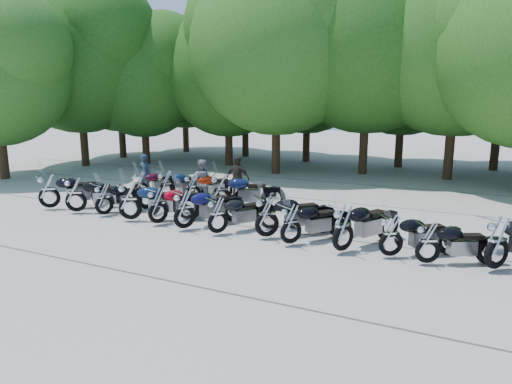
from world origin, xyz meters
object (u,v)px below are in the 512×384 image
at_px(motorcycle_7, 267,215).
at_px(rider_2, 238,178).
at_px(motorcycle_0, 49,190).
at_px(motorcycle_15, 167,184).
at_px(rider_0, 145,174).
at_px(motorcycle_4, 158,204).
at_px(motorcycle_10, 391,234).
at_px(motorcycle_17, 221,190).
at_px(motorcycle_5, 184,208).
at_px(motorcycle_6, 218,214).
at_px(motorcycle_11, 428,241).
at_px(motorcycle_16, 193,187).
at_px(motorcycle_1, 76,193).
at_px(motorcycle_9, 343,226).
at_px(motorcycle_12, 498,241).
at_px(motorcycle_8, 291,223).
at_px(rider_1, 201,181).
at_px(motorcycle_2, 104,198).
at_px(motorcycle_3, 130,200).
at_px(motorcycle_14, 141,183).

xyz_separation_m(motorcycle_7, rider_2, (-3.05, 4.03, 0.16)).
distance_m(motorcycle_0, motorcycle_15, 4.06).
xyz_separation_m(motorcycle_15, rider_0, (-1.75, 0.92, 0.14)).
xyz_separation_m(rider_0, rider_2, (4.03, 0.49, 0.03)).
distance_m(motorcycle_4, motorcycle_15, 3.28).
distance_m(motorcycle_10, motorcycle_17, 6.69).
height_order(motorcycle_5, motorcycle_6, motorcycle_5).
bearing_deg(motorcycle_11, motorcycle_16, 43.66).
distance_m(motorcycle_1, motorcycle_17, 4.89).
bearing_deg(motorcycle_11, motorcycle_4, 62.12).
bearing_deg(motorcycle_6, motorcycle_17, -28.31).
distance_m(motorcycle_6, motorcycle_10, 4.76).
height_order(motorcycle_7, motorcycle_15, motorcycle_7).
xyz_separation_m(motorcycle_4, motorcycle_16, (-0.62, 2.82, -0.01)).
bearing_deg(motorcycle_16, motorcycle_17, -159.02).
bearing_deg(motorcycle_10, motorcycle_9, 62.29).
bearing_deg(motorcycle_5, motorcycle_4, 21.42).
bearing_deg(motorcycle_9, motorcycle_4, 26.10).
distance_m(motorcycle_12, motorcycle_15, 11.26).
distance_m(motorcycle_15, rider_0, 1.98).
bearing_deg(motorcycle_12, motorcycle_9, 43.10).
bearing_deg(motorcycle_16, motorcycle_8, -178.49).
bearing_deg(motorcycle_16, rider_1, -69.31).
bearing_deg(motorcycle_1, motorcycle_4, -120.72).
bearing_deg(motorcycle_11, motorcycle_2, 61.62).
bearing_deg(motorcycle_12, motorcycle_11, 48.66).
height_order(motorcycle_4, motorcycle_6, motorcycle_4).
distance_m(motorcycle_2, motorcycle_15, 2.72).
bearing_deg(rider_0, motorcycle_6, 148.24).
xyz_separation_m(motorcycle_2, motorcycle_9, (8.09, -0.22, 0.09)).
bearing_deg(motorcycle_8, motorcycle_7, 17.35).
height_order(motorcycle_2, motorcycle_16, motorcycle_16).
distance_m(motorcycle_16, rider_1, 0.50).
distance_m(motorcycle_2, motorcycle_10, 9.23).
bearing_deg(rider_2, motorcycle_17, 100.03).
bearing_deg(rider_0, motorcycle_1, 93.68).
bearing_deg(rider_2, motorcycle_3, 72.19).
relative_size(motorcycle_1, motorcycle_6, 1.13).
height_order(motorcycle_0, motorcycle_5, motorcycle_0).
bearing_deg(motorcycle_5, motorcycle_17, -54.48).
bearing_deg(motorcycle_17, motorcycle_5, 164.95).
bearing_deg(motorcycle_0, motorcycle_15, -82.89).
relative_size(motorcycle_14, rider_0, 1.31).
relative_size(motorcycle_2, motorcycle_4, 0.94).
distance_m(motorcycle_14, motorcycle_16, 2.38).
distance_m(motorcycle_0, motorcycle_6, 6.85).
xyz_separation_m(motorcycle_4, motorcycle_14, (-2.99, 2.80, -0.06)).
relative_size(motorcycle_5, motorcycle_17, 0.95).
distance_m(motorcycle_9, rider_1, 7.18).
relative_size(motorcycle_14, rider_2, 1.25).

